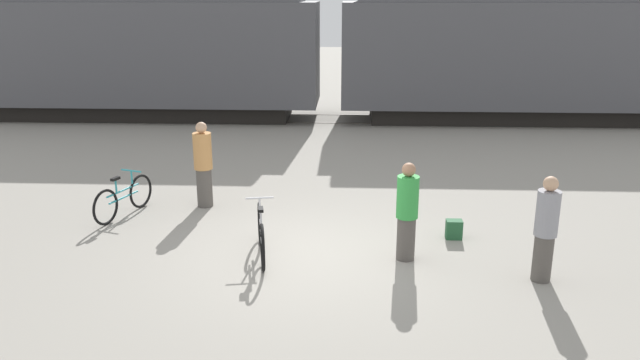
{
  "coord_description": "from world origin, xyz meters",
  "views": [
    {
      "loc": [
        0.67,
        -9.51,
        4.19
      ],
      "look_at": [
        0.19,
        0.65,
        1.1
      ],
      "focal_mm": 35.0,
      "sensor_mm": 36.0,
      "label": 1
    }
  ],
  "objects_px": {
    "bicycle_teal": "(124,198)",
    "person_in_grey": "(546,229)",
    "person_in_tan": "(203,165)",
    "person_in_green": "(407,212)",
    "bicycle_silver": "(261,234)",
    "backpack": "(454,229)",
    "freight_train": "(330,37)"
  },
  "relations": [
    {
      "from": "bicycle_teal",
      "to": "backpack",
      "type": "height_order",
      "value": "bicycle_teal"
    },
    {
      "from": "bicycle_silver",
      "to": "backpack",
      "type": "height_order",
      "value": "bicycle_silver"
    },
    {
      "from": "person_in_tan",
      "to": "person_in_green",
      "type": "relative_size",
      "value": 1.07
    },
    {
      "from": "bicycle_teal",
      "to": "backpack",
      "type": "bearing_deg",
      "value": -8.05
    },
    {
      "from": "person_in_grey",
      "to": "backpack",
      "type": "height_order",
      "value": "person_in_grey"
    },
    {
      "from": "person_in_green",
      "to": "backpack",
      "type": "xyz_separation_m",
      "value": [
        0.93,
        0.92,
        -0.64
      ]
    },
    {
      "from": "freight_train",
      "to": "backpack",
      "type": "bearing_deg",
      "value": -76.58
    },
    {
      "from": "bicycle_teal",
      "to": "person_in_green",
      "type": "xyz_separation_m",
      "value": [
        5.28,
        -1.8,
        0.45
      ]
    },
    {
      "from": "person_in_green",
      "to": "person_in_grey",
      "type": "bearing_deg",
      "value": 140.25
    },
    {
      "from": "person_in_tan",
      "to": "person_in_grey",
      "type": "relative_size",
      "value": 1.06
    },
    {
      "from": "freight_train",
      "to": "bicycle_silver",
      "type": "xyz_separation_m",
      "value": [
        -0.74,
        -11.59,
        -2.35
      ]
    },
    {
      "from": "person_in_green",
      "to": "backpack",
      "type": "height_order",
      "value": "person_in_green"
    },
    {
      "from": "person_in_grey",
      "to": "person_in_tan",
      "type": "bearing_deg",
      "value": -25.57
    },
    {
      "from": "bicycle_teal",
      "to": "backpack",
      "type": "distance_m",
      "value": 6.27
    },
    {
      "from": "bicycle_silver",
      "to": "backpack",
      "type": "distance_m",
      "value": 3.42
    },
    {
      "from": "bicycle_teal",
      "to": "freight_train",
      "type": "bearing_deg",
      "value": 69.44
    },
    {
      "from": "person_in_green",
      "to": "freight_train",
      "type": "bearing_deg",
      "value": -102.65
    },
    {
      "from": "person_in_tan",
      "to": "person_in_green",
      "type": "xyz_separation_m",
      "value": [
        3.84,
        -2.43,
        -0.06
      ]
    },
    {
      "from": "freight_train",
      "to": "person_in_green",
      "type": "bearing_deg",
      "value": -82.06
    },
    {
      "from": "person_in_grey",
      "to": "person_in_green",
      "type": "relative_size",
      "value": 1.01
    },
    {
      "from": "bicycle_silver",
      "to": "person_in_tan",
      "type": "bearing_deg",
      "value": 121.25
    },
    {
      "from": "person_in_green",
      "to": "bicycle_teal",
      "type": "bearing_deg",
      "value": -39.42
    },
    {
      "from": "person_in_grey",
      "to": "backpack",
      "type": "relative_size",
      "value": 4.81
    },
    {
      "from": "person_in_green",
      "to": "backpack",
      "type": "relative_size",
      "value": 4.78
    },
    {
      "from": "bicycle_silver",
      "to": "person_in_grey",
      "type": "height_order",
      "value": "person_in_grey"
    },
    {
      "from": "bicycle_teal",
      "to": "person_in_tan",
      "type": "relative_size",
      "value": 0.95
    },
    {
      "from": "bicycle_teal",
      "to": "person_in_grey",
      "type": "distance_m",
      "value": 7.68
    },
    {
      "from": "freight_train",
      "to": "person_in_green",
      "type": "relative_size",
      "value": 15.78
    },
    {
      "from": "backpack",
      "to": "person_in_grey",
      "type": "bearing_deg",
      "value": -56.84
    },
    {
      "from": "backpack",
      "to": "person_in_tan",
      "type": "bearing_deg",
      "value": 162.47
    },
    {
      "from": "person_in_grey",
      "to": "bicycle_teal",
      "type": "bearing_deg",
      "value": -16.32
    },
    {
      "from": "bicycle_silver",
      "to": "bicycle_teal",
      "type": "bearing_deg",
      "value": 148.06
    }
  ]
}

